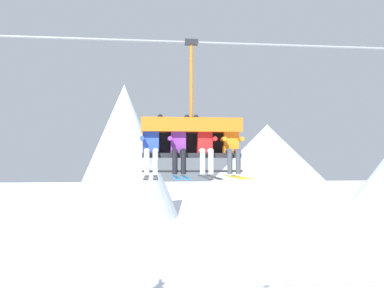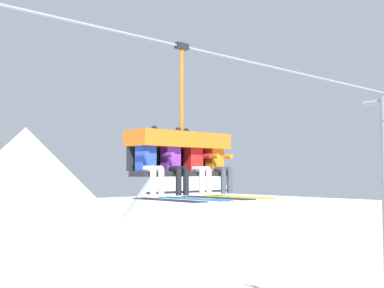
% 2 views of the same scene
% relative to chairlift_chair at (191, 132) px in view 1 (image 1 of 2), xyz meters
% --- Properties ---
extents(mountain_peak_west, '(12.17, 12.17, 14.70)m').
position_rel_chairlift_chair_xyz_m(mountain_peak_west, '(-4.13, 34.12, 0.58)').
color(mountain_peak_west, silver).
rests_on(mountain_peak_west, ground_plane).
extents(mountain_peak_central, '(23.08, 23.08, 11.60)m').
position_rel_chairlift_chair_xyz_m(mountain_peak_central, '(16.40, 47.27, -0.97)').
color(mountain_peak_central, silver).
rests_on(mountain_peak_central, ground_plane).
extents(lift_cable, '(16.97, 0.05, 0.05)m').
position_rel_chairlift_chair_xyz_m(lift_cable, '(2.33, -0.07, 1.96)').
color(lift_cable, gray).
extents(chairlift_chair, '(2.14, 0.74, 2.89)m').
position_rel_chairlift_chair_xyz_m(chairlift_chair, '(0.00, 0.00, 0.00)').
color(chairlift_chair, '#232328').
extents(skier_blue, '(0.48, 1.70, 1.34)m').
position_rel_chairlift_chair_xyz_m(skier_blue, '(-0.86, -0.21, -0.28)').
color(skier_blue, '#2847B7').
extents(skier_purple, '(0.48, 1.70, 1.34)m').
position_rel_chairlift_chair_xyz_m(skier_purple, '(-0.28, -0.21, -0.28)').
color(skier_purple, purple).
extents(skier_red, '(0.48, 1.70, 1.34)m').
position_rel_chairlift_chair_xyz_m(skier_red, '(0.28, -0.21, -0.28)').
color(skier_red, red).
extents(skier_orange, '(0.46, 1.70, 1.23)m').
position_rel_chairlift_chair_xyz_m(skier_orange, '(0.86, -0.22, -0.30)').
color(skier_orange, orange).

